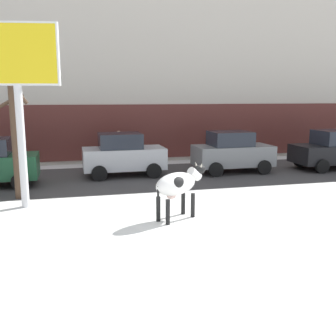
{
  "coord_description": "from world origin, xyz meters",
  "views": [
    {
      "loc": [
        -3.21,
        -8.43,
        3.45
      ],
      "look_at": [
        -0.25,
        3.84,
        1.1
      ],
      "focal_mm": 41.74,
      "sensor_mm": 36.0,
      "label": 1
    }
  ],
  "objects": [
    {
      "name": "ground_plane",
      "position": [
        0.0,
        0.0,
        0.0
      ],
      "size": [
        120.0,
        120.0,
        0.0
      ],
      "primitive_type": "plane",
      "color": "white"
    },
    {
      "name": "bare_tree_left_lot",
      "position": [
        -5.12,
        5.29,
        2.1
      ],
      "size": [
        1.15,
        1.18,
        4.5
      ],
      "color": "#4C3828",
      "rests_on": "ground"
    },
    {
      "name": "road_strip",
      "position": [
        0.0,
        7.79,
        0.0
      ],
      "size": [
        60.0,
        5.6,
        0.01
      ],
      "primitive_type": "cube",
      "color": "#423F3F",
      "rests_on": "ground"
    },
    {
      "name": "car_grey_hatchback",
      "position": [
        3.73,
        7.93,
        0.93
      ],
      "size": [
        3.52,
        1.95,
        1.86
      ],
      "color": "slate",
      "rests_on": "ground"
    },
    {
      "name": "building_facade",
      "position": [
        0.0,
        14.69,
        6.48
      ],
      "size": [
        44.0,
        6.1,
        13.0
      ],
      "color": "beige",
      "rests_on": "ground"
    },
    {
      "name": "pedestrian_by_cars",
      "position": [
        -1.06,
        10.89,
        0.88
      ],
      "size": [
        0.36,
        0.24,
        1.73
      ],
      "color": "#282833",
      "rests_on": "ground"
    },
    {
      "name": "cow_holstein",
      "position": [
        -0.45,
        1.85,
        1.0
      ],
      "size": [
        1.85,
        1.29,
        1.54
      ],
      "color": "silver",
      "rests_on": "ground"
    },
    {
      "name": "car_silver_hatchback",
      "position": [
        -1.19,
        8.29,
        0.93
      ],
      "size": [
        3.52,
        1.95,
        1.86
      ],
      "color": "#B7BABF",
      "rests_on": "ground"
    },
    {
      "name": "billboard",
      "position": [
        -4.79,
        4.14,
        4.31
      ],
      "size": [
        2.52,
        0.6,
        5.56
      ],
      "color": "silver",
      "rests_on": "ground"
    }
  ]
}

